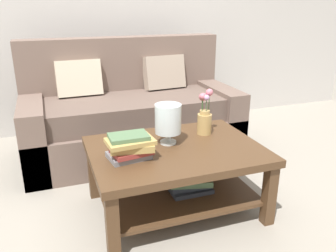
{
  "coord_description": "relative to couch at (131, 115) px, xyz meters",
  "views": [
    {
      "loc": [
        -0.77,
        -2.26,
        1.37
      ],
      "look_at": [
        -0.01,
        -0.15,
        0.57
      ],
      "focal_mm": 37.02,
      "sensor_mm": 36.0,
      "label": 1
    }
  ],
  "objects": [
    {
      "name": "coffee_table",
      "position": [
        0.04,
        -1.1,
        -0.03
      ],
      "size": [
        1.12,
        0.83,
        0.47
      ],
      "color": "#4C331E",
      "rests_on": "ground"
    },
    {
      "name": "flower_pitcher",
      "position": [
        0.32,
        -0.92,
        0.23
      ],
      "size": [
        0.11,
        0.11,
        0.33
      ],
      "color": "tan",
      "rests_on": "coffee_table"
    },
    {
      "name": "glass_hurricane_vase",
      "position": [
        0.01,
        -1.0,
        0.27
      ],
      "size": [
        0.18,
        0.18,
        0.27
      ],
      "color": "silver",
      "rests_on": "coffee_table"
    },
    {
      "name": "back_wall",
      "position": [
        0.05,
        0.85,
        0.99
      ],
      "size": [
        6.4,
        0.12,
        2.7
      ],
      "primitive_type": "cube",
      "color": "#BCB7B2",
      "rests_on": "ground"
    },
    {
      "name": "couch",
      "position": [
        0.0,
        0.0,
        0.0
      ],
      "size": [
        1.93,
        0.9,
        1.06
      ],
      "color": "brown",
      "rests_on": "ground"
    },
    {
      "name": "ground_plane",
      "position": [
        0.05,
        -0.8,
        -0.36
      ],
      "size": [
        10.0,
        10.0,
        0.0
      ],
      "primitive_type": "plane",
      "color": "gray"
    },
    {
      "name": "book_stack_main",
      "position": [
        -0.28,
        -1.15,
        0.18
      ],
      "size": [
        0.3,
        0.24,
        0.15
      ],
      "color": "slate",
      "rests_on": "coffee_table"
    }
  ]
}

